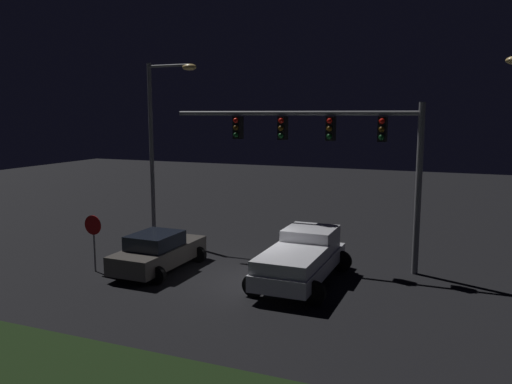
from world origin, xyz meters
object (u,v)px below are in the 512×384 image
pickup_truck (303,255)px  street_lamp_left (160,130)px  car_sedan (158,252)px  stop_sign (93,232)px  traffic_signal_gantry (331,141)px

pickup_truck → street_lamp_left: (-8.34, 3.76, 4.29)m
street_lamp_left → car_sedan: bearing=-59.3°
car_sedan → street_lamp_left: street_lamp_left is taller
pickup_truck → stop_sign: (-7.82, -1.89, 0.56)m
traffic_signal_gantry → stop_sign: bearing=-151.5°
car_sedan → traffic_signal_gantry: size_ratio=0.43×
street_lamp_left → pickup_truck: bearing=-24.3°
street_lamp_left → stop_sign: (0.52, -5.65, -3.73)m
car_sedan → street_lamp_left: 6.97m
car_sedan → stop_sign: stop_sign is taller
traffic_signal_gantry → street_lamp_left: (-8.68, 1.22, 0.26)m
stop_sign → car_sedan: bearing=27.2°
car_sedan → street_lamp_left: (-2.69, 4.54, 4.55)m
pickup_truck → car_sedan: (-5.65, -0.77, -0.26)m
pickup_truck → stop_sign: size_ratio=2.42×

